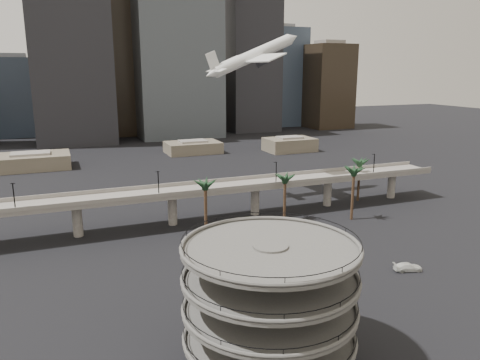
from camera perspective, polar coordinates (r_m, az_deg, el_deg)
name	(u,v)px	position (r m, az deg, el deg)	size (l,w,h in m)	color
ground	(336,327)	(73.83, 11.68, -17.15)	(700.00, 700.00, 0.00)	black
parking_ramp	(270,293)	(60.28, 3.64, -13.62)	(22.20, 22.20, 17.35)	#52504D
overpass	(215,191)	(117.21, -3.07, -1.38)	(130.00, 9.30, 14.70)	slate
palm_trees	(306,175)	(118.27, 8.00, 0.62)	(54.40, 18.40, 14.00)	#46301E
low_buildings	(164,151)	(202.32, -9.26, 3.45)	(135.00, 27.50, 6.80)	brown
skyline	(146,63)	(274.32, -11.44, 13.80)	(269.00, 86.00, 110.52)	gray
airborne_jet	(253,56)	(136.54, 1.60, 14.87)	(30.83, 28.00, 14.30)	silver
car_a	(231,292)	(80.66, -1.12, -13.48)	(1.72, 4.27, 1.46)	red
car_b	(336,269)	(90.65, 11.68, -10.56)	(1.71, 4.90, 1.62)	#222328
car_c	(408,267)	(95.13, 19.79, -9.95)	(2.18, 5.36, 1.56)	white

